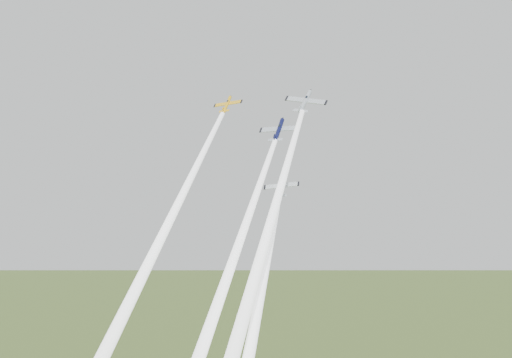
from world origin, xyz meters
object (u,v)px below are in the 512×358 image
plane_navy (279,130)px  plane_silver_right (305,101)px  plane_yellow (227,104)px  plane_silver_low (281,187)px

plane_navy → plane_silver_right: size_ratio=0.98×
plane_yellow → plane_silver_right: plane_silver_right is taller
plane_navy → plane_silver_low: plane_navy is taller
plane_navy → plane_silver_low: (2.32, -5.10, -11.49)m
plane_yellow → plane_navy: size_ratio=0.79×
plane_silver_right → plane_silver_low: size_ratio=1.27×
plane_silver_low → plane_yellow: bearing=139.8°
plane_silver_right → plane_silver_low: plane_silver_right is taller
plane_navy → plane_silver_low: size_ratio=1.24×
plane_yellow → plane_silver_right: size_ratio=0.77×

